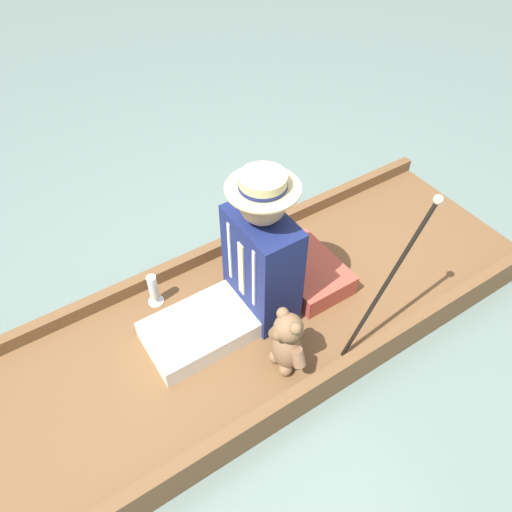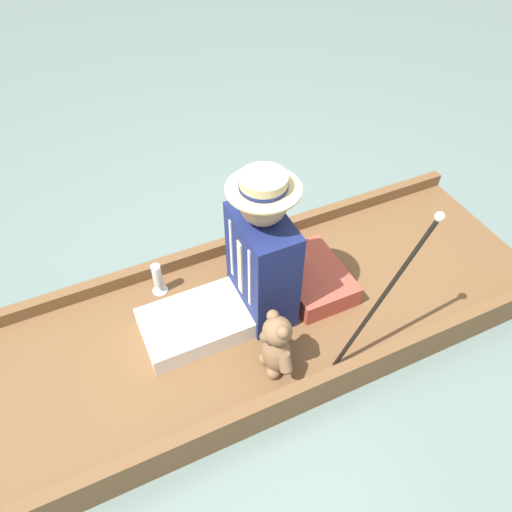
{
  "view_description": "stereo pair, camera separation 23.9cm",
  "coord_description": "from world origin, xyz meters",
  "px_view_note": "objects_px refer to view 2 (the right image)",
  "views": [
    {
      "loc": [
        -1.35,
        0.93,
        2.26
      ],
      "look_at": [
        0.04,
        0.02,
        0.54
      ],
      "focal_mm": 35.0,
      "sensor_mm": 36.0,
      "label": 1
    },
    {
      "loc": [
        -1.46,
        0.72,
        2.26
      ],
      "look_at": [
        0.04,
        0.02,
        0.54
      ],
      "focal_mm": 35.0,
      "sensor_mm": 36.0,
      "label": 2
    }
  ],
  "objects_px": {
    "seated_person": "(247,270)",
    "walking_cane": "(391,285)",
    "teddy_bear": "(276,346)",
    "wine_glass": "(158,277)"
  },
  "relations": [
    {
      "from": "teddy_bear",
      "to": "wine_glass",
      "type": "bearing_deg",
      "value": 27.47
    },
    {
      "from": "teddy_bear",
      "to": "seated_person",
      "type": "bearing_deg",
      "value": -2.76
    },
    {
      "from": "teddy_bear",
      "to": "walking_cane",
      "type": "distance_m",
      "value": 0.59
    },
    {
      "from": "wine_glass",
      "to": "walking_cane",
      "type": "bearing_deg",
      "value": -133.8
    },
    {
      "from": "wine_glass",
      "to": "seated_person",
      "type": "bearing_deg",
      "value": -131.09
    },
    {
      "from": "teddy_bear",
      "to": "walking_cane",
      "type": "xyz_separation_m",
      "value": [
        -0.12,
        -0.49,
        0.32
      ]
    },
    {
      "from": "teddy_bear",
      "to": "wine_glass",
      "type": "relative_size",
      "value": 1.9
    },
    {
      "from": "walking_cane",
      "to": "wine_glass",
      "type": "bearing_deg",
      "value": 46.2
    },
    {
      "from": "seated_person",
      "to": "teddy_bear",
      "type": "bearing_deg",
      "value": 177.77
    },
    {
      "from": "seated_person",
      "to": "walking_cane",
      "type": "height_order",
      "value": "seated_person"
    }
  ]
}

